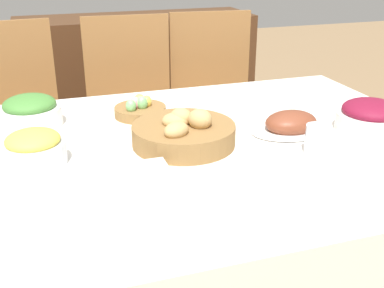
{
  "coord_description": "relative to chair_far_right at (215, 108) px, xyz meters",
  "views": [
    {
      "loc": [
        -0.39,
        -1.28,
        1.33
      ],
      "look_at": [
        0.0,
        -0.09,
        0.8
      ],
      "focal_mm": 45.0,
      "sensor_mm": 36.0,
      "label": 1
    }
  ],
  "objects": [
    {
      "name": "pineapple_bowl",
      "position": [
        -0.88,
        -0.93,
        0.28
      ],
      "size": [
        0.17,
        0.17,
        0.1
      ],
      "color": "silver",
      "rests_on": "dining_table"
    },
    {
      "name": "chair_far_center",
      "position": [
        -0.43,
        0.0,
        0.0
      ],
      "size": [
        0.44,
        0.44,
        1.01
      ],
      "rotation": [
        0.0,
        0.0,
        -0.06
      ],
      "color": "olive",
      "rests_on": "ground"
    },
    {
      "name": "dining_table",
      "position": [
        -0.46,
        -0.93,
        -0.15
      ],
      "size": [
        1.7,
        1.17,
        0.76
      ],
      "color": "white",
      "rests_on": "ground"
    },
    {
      "name": "ham_platter",
      "position": [
        -0.09,
        -0.93,
        0.25
      ],
      "size": [
        0.27,
        0.19,
        0.08
      ],
      "color": "white",
      "rests_on": "dining_table"
    },
    {
      "name": "bread_basket",
      "position": [
        -0.45,
        -0.93,
        0.27
      ],
      "size": [
        0.31,
        0.31,
        0.12
      ],
      "color": "olive",
      "rests_on": "dining_table"
    },
    {
      "name": "green_salad_bowl",
      "position": [
        -0.89,
        -0.62,
        0.28
      ],
      "size": [
        0.2,
        0.2,
        0.11
      ],
      "color": "white",
      "rests_on": "dining_table"
    },
    {
      "name": "drinking_cup",
      "position": [
        -0.11,
        -1.11,
        0.27
      ],
      "size": [
        0.07,
        0.07,
        0.09
      ],
      "color": "silver",
      "rests_on": "dining_table"
    },
    {
      "name": "butter_dish",
      "position": [
        -0.61,
        -1.1,
        0.25
      ],
      "size": [
        0.12,
        0.07,
        0.03
      ],
      "color": "white",
      "rests_on": "dining_table"
    },
    {
      "name": "chair_far_left",
      "position": [
        -0.97,
        0.0,
        0.0
      ],
      "size": [
        0.45,
        0.45,
        1.01
      ],
      "rotation": [
        0.0,
        0.0,
        0.09
      ],
      "color": "olive",
      "rests_on": "ground"
    },
    {
      "name": "dinner_plate",
      "position": [
        -0.36,
        -1.31,
        0.23
      ],
      "size": [
        0.27,
        0.27,
        0.01
      ],
      "color": "white",
      "rests_on": "dining_table"
    },
    {
      "name": "knife",
      "position": [
        -0.2,
        -1.31,
        0.23
      ],
      "size": [
        0.01,
        0.18,
        0.0
      ],
      "rotation": [
        0.0,
        0.0,
        0.01
      ],
      "color": "silver",
      "rests_on": "dining_table"
    },
    {
      "name": "beet_salad_bowl",
      "position": [
        0.15,
        -1.0,
        0.28
      ],
      "size": [
        0.22,
        0.22,
        0.1
      ],
      "color": "white",
      "rests_on": "dining_table"
    },
    {
      "name": "sideboard",
      "position": [
        -0.25,
        0.73,
        -0.08
      ],
      "size": [
        1.43,
        0.44,
        0.91
      ],
      "color": "#4C2D19",
      "rests_on": "ground"
    },
    {
      "name": "egg_basket",
      "position": [
        -0.52,
        -0.64,
        0.25
      ],
      "size": [
        0.18,
        0.18,
        0.08
      ],
      "color": "olive",
      "rests_on": "dining_table"
    },
    {
      "name": "chair_far_right",
      "position": [
        0.0,
        0.0,
        0.0
      ],
      "size": [
        0.46,
        0.46,
        1.01
      ],
      "rotation": [
        0.0,
        0.0,
        -0.11
      ],
      "color": "olive",
      "rests_on": "ground"
    },
    {
      "name": "spoon",
      "position": [
        -0.17,
        -1.31,
        0.23
      ],
      "size": [
        0.01,
        0.18,
        0.0
      ],
      "rotation": [
        0.0,
        0.0,
        -0.01
      ],
      "color": "silver",
      "rests_on": "dining_table"
    },
    {
      "name": "fork",
      "position": [
        -0.52,
        -1.31,
        0.23
      ],
      "size": [
        0.01,
        0.18,
        0.0
      ],
      "rotation": [
        0.0,
        0.0,
        0.01
      ],
      "color": "silver",
      "rests_on": "dining_table"
    }
  ]
}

